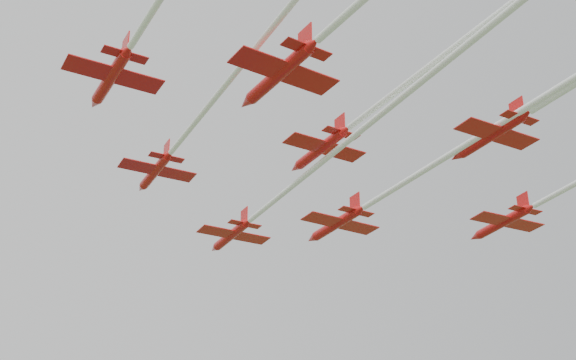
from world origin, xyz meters
name	(u,v)px	position (x,y,z in m)	size (l,w,h in m)	color
jet_lead	(305,176)	(2.73, 1.43, 57.91)	(11.77, 69.37, 2.69)	red
jet_row2_left	(214,99)	(-9.81, -6.82, 59.83)	(10.08, 62.91, 2.50)	red
jet_row2_right	(384,195)	(13.14, 3.35, 58.28)	(11.30, 47.73, 2.89)	red
jet_row3_mid	(386,99)	(4.43, -13.73, 59.03)	(11.16, 48.78, 2.56)	red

